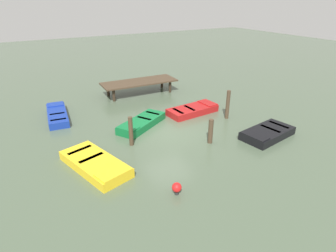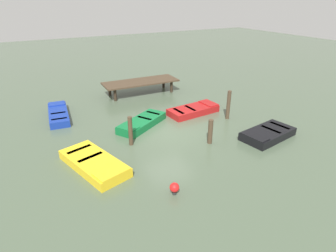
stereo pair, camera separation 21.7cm
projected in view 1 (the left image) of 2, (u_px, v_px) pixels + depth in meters
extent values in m
plane|color=#475642|center=(168.00, 132.00, 15.01)|extent=(80.00, 80.00, 0.00)
cube|color=#423323|center=(139.00, 82.00, 20.45)|extent=(5.49, 2.13, 0.10)
cylinder|color=#2E2318|center=(162.00, 82.00, 22.10)|extent=(0.20, 0.20, 0.85)
cylinder|color=#2E2318|center=(170.00, 87.00, 21.00)|extent=(0.20, 0.20, 0.85)
cylinder|color=#2E2318|center=(108.00, 90.00, 20.29)|extent=(0.20, 0.20, 0.85)
cylinder|color=#2E2318|center=(114.00, 95.00, 19.19)|extent=(0.20, 0.20, 0.85)
cube|color=navy|center=(57.00, 115.00, 16.59)|extent=(1.40, 3.46, 0.40)
cube|color=silver|center=(57.00, 113.00, 16.53)|extent=(1.12, 2.93, 0.04)
cube|color=navy|center=(55.00, 104.00, 17.58)|extent=(1.02, 0.84, 0.06)
cube|color=#A4A49F|center=(57.00, 114.00, 16.31)|extent=(0.84, 0.29, 0.04)
cube|color=#A4A49F|center=(58.00, 120.00, 15.54)|extent=(0.84, 0.29, 0.04)
cube|color=black|center=(267.00, 133.00, 14.42)|extent=(3.05, 1.89, 0.40)
cube|color=gray|center=(268.00, 131.00, 14.36)|extent=(2.57, 1.51, 0.04)
cube|color=black|center=(255.00, 135.00, 13.70)|extent=(0.83, 1.40, 0.06)
cube|color=#776E5D|center=(270.00, 129.00, 14.47)|extent=(0.38, 1.16, 0.04)
cube|color=#776E5D|center=(279.00, 125.00, 14.91)|extent=(0.38, 1.16, 0.04)
cube|color=gold|center=(95.00, 164.00, 11.80)|extent=(2.37, 3.70, 0.40)
cube|color=#4C3319|center=(95.00, 161.00, 11.74)|extent=(1.91, 3.11, 0.04)
cube|color=gold|center=(113.00, 172.00, 10.86)|extent=(1.48, 1.09, 0.06)
cube|color=#42301E|center=(91.00, 158.00, 11.89)|extent=(1.15, 0.51, 0.04)
cube|color=#42301E|center=(80.00, 150.00, 12.48)|extent=(1.15, 0.51, 0.04)
cube|color=maroon|center=(192.00, 110.00, 17.31)|extent=(3.23, 1.57, 0.40)
cube|color=black|center=(193.00, 108.00, 17.25)|extent=(2.74, 1.25, 0.04)
cube|color=maroon|center=(208.00, 103.00, 17.83)|extent=(0.78, 1.24, 0.06)
cube|color=black|center=(190.00, 108.00, 17.11)|extent=(0.28, 1.04, 0.04)
cube|color=black|center=(178.00, 111.00, 16.68)|extent=(0.28, 1.04, 0.04)
cube|color=#0F602D|center=(142.00, 123.00, 15.58)|extent=(3.34, 2.63, 0.40)
cube|color=orange|center=(142.00, 121.00, 15.52)|extent=(2.80, 2.17, 0.04)
cube|color=#0F602D|center=(128.00, 127.00, 14.51)|extent=(1.14, 1.26, 0.06)
cube|color=#B06E1E|center=(144.00, 118.00, 15.70)|extent=(0.64, 0.88, 0.04)
cube|color=#B06E1E|center=(153.00, 113.00, 16.39)|extent=(0.64, 0.88, 0.04)
cylinder|color=#423323|center=(211.00, 131.00, 13.66)|extent=(0.24, 0.24, 1.25)
cylinder|color=#423323|center=(131.00, 131.00, 13.41)|extent=(0.21, 0.21, 1.47)
cylinder|color=#423323|center=(228.00, 105.00, 16.34)|extent=(0.22, 0.22, 1.71)
cylinder|color=#262626|center=(177.00, 193.00, 10.30)|extent=(0.16, 0.16, 0.12)
sphere|color=red|center=(177.00, 187.00, 10.20)|extent=(0.36, 0.36, 0.36)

